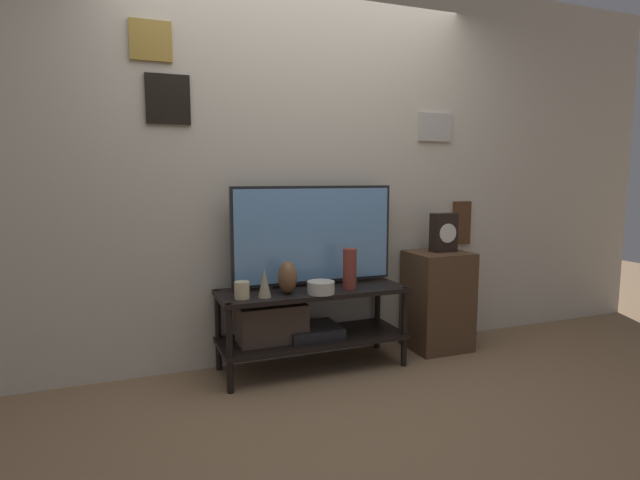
{
  "coord_description": "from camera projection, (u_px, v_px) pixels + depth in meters",
  "views": [
    {
      "loc": [
        -1.13,
        -2.77,
        1.28
      ],
      "look_at": [
        0.06,
        0.26,
        0.87
      ],
      "focal_mm": 28.0,
      "sensor_mm": 36.0,
      "label": 1
    }
  ],
  "objects": [
    {
      "name": "wall_back",
      "position": [
        298.0,
        167.0,
        3.45
      ],
      "size": [
        6.4,
        0.08,
        2.7
      ],
      "color": "beige",
      "rests_on": "ground_plane"
    },
    {
      "name": "vase_tall_ceramic",
      "position": [
        350.0,
        269.0,
        3.29
      ],
      "size": [
        0.09,
        0.09,
        0.27
      ],
      "color": "brown",
      "rests_on": "media_console"
    },
    {
      "name": "television",
      "position": [
        314.0,
        235.0,
        3.37
      ],
      "size": [
        1.13,
        0.05,
        0.68
      ],
      "color": "black",
      "rests_on": "media_console"
    },
    {
      "name": "vase_wide_bowl",
      "position": [
        321.0,
        287.0,
        3.17
      ],
      "size": [
        0.17,
        0.17,
        0.08
      ],
      "color": "beige",
      "rests_on": "media_console"
    },
    {
      "name": "vase_urn_stoneware",
      "position": [
        287.0,
        277.0,
        3.16
      ],
      "size": [
        0.12,
        0.15,
        0.21
      ],
      "color": "brown",
      "rests_on": "media_console"
    },
    {
      "name": "side_table",
      "position": [
        438.0,
        300.0,
        3.72
      ],
      "size": [
        0.43,
        0.38,
        0.73
      ],
      "color": "#513823",
      "rests_on": "ground_plane"
    },
    {
      "name": "media_console",
      "position": [
        297.0,
        320.0,
        3.29
      ],
      "size": [
        1.25,
        0.45,
        0.54
      ],
      "color": "black",
      "rests_on": "ground_plane"
    },
    {
      "name": "mantel_clock",
      "position": [
        444.0,
        232.0,
        3.68
      ],
      "size": [
        0.19,
        0.11,
        0.29
      ],
      "color": "black",
      "rests_on": "side_table"
    },
    {
      "name": "ground_plane",
      "position": [
        327.0,
        382.0,
        3.13
      ],
      "size": [
        12.0,
        12.0,
        0.0
      ],
      "primitive_type": "plane",
      "color": "#846647"
    },
    {
      "name": "candle_jar",
      "position": [
        242.0,
        290.0,
        3.03
      ],
      "size": [
        0.09,
        0.09,
        0.11
      ],
      "color": "beige",
      "rests_on": "media_console"
    },
    {
      "name": "vase_slim_bronze",
      "position": [
        264.0,
        283.0,
        3.06
      ],
      "size": [
        0.08,
        0.08,
        0.18
      ],
      "color": "tan",
      "rests_on": "media_console"
    }
  ]
}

